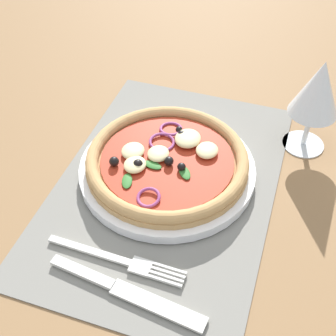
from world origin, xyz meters
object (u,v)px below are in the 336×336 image
(pizza, at_px, (167,160))
(fork, at_px, (123,261))
(wine_glass, at_px, (318,92))
(knife, at_px, (127,292))
(plate, at_px, (167,169))

(pizza, xyz_separation_m, fork, (0.16, -0.00, -0.02))
(fork, bearing_deg, wine_glass, 58.91)
(knife, bearing_deg, pizza, 101.94)
(pizza, bearing_deg, plate, 41.91)
(knife, height_order, wine_glass, wine_glass)
(fork, height_order, knife, knife)
(knife, bearing_deg, plate, 101.82)
(wine_glass, bearing_deg, fork, -32.38)
(plate, xyz_separation_m, knife, (0.20, 0.02, -0.00))
(plate, xyz_separation_m, wine_glass, (-0.13, 0.18, 0.09))
(fork, distance_m, knife, 0.04)
(knife, relative_size, wine_glass, 1.35)
(plate, distance_m, fork, 0.16)
(pizza, bearing_deg, knife, 5.05)
(plate, relative_size, pizza, 1.09)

